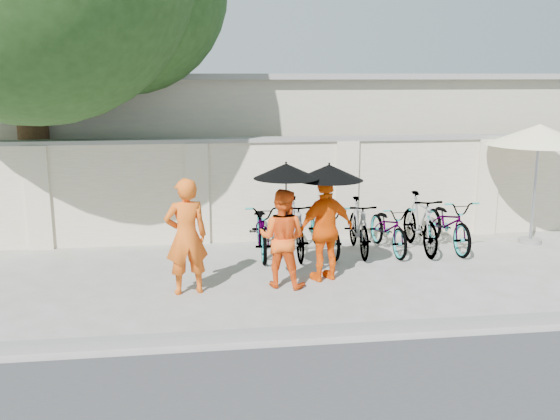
{
  "coord_description": "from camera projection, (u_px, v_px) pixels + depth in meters",
  "views": [
    {
      "loc": [
        -1.02,
        -9.07,
        3.28
      ],
      "look_at": [
        0.35,
        0.92,
        1.1
      ],
      "focal_mm": 40.0,
      "sensor_mm": 36.0,
      "label": 1
    }
  ],
  "objects": [
    {
      "name": "parasol_center",
      "position": [
        286.0,
        171.0,
        9.48
      ],
      "size": [
        1.0,
        1.0,
        1.09
      ],
      "color": "black",
      "rests_on": "ground"
    },
    {
      "name": "monk_center",
      "position": [
        282.0,
        238.0,
        9.77
      ],
      "size": [
        0.94,
        0.85,
        1.57
      ],
      "primitive_type": "imported",
      "rotation": [
        0.0,
        0.0,
        2.73
      ],
      "color": "#FF5914",
      "rests_on": "ground"
    },
    {
      "name": "ground",
      "position": [
        266.0,
        293.0,
        9.61
      ],
      "size": [
        80.0,
        80.0,
        0.0
      ],
      "primitive_type": "plane",
      "color": "#A4A29D"
    },
    {
      "name": "kerb",
      "position": [
        281.0,
        333.0,
        7.96
      ],
      "size": [
        40.0,
        0.16,
        0.12
      ],
      "primitive_type": "cube",
      "color": "gray",
      "rests_on": "ground"
    },
    {
      "name": "monk_right",
      "position": [
        326.0,
        230.0,
        10.06
      ],
      "size": [
        1.07,
        0.72,
        1.69
      ],
      "primitive_type": "imported",
      "rotation": [
        0.0,
        0.0,
        3.48
      ],
      "color": "#FF5B08",
      "rests_on": "ground"
    },
    {
      "name": "bike_2",
      "position": [
        325.0,
        227.0,
        11.74
      ],
      "size": [
        0.79,
        1.87,
        0.96
      ],
      "primitive_type": "imported",
      "rotation": [
        0.0,
        0.0,
        0.08
      ],
      "color": "#9D9CA5",
      "rests_on": "ground"
    },
    {
      "name": "bike_1",
      "position": [
        295.0,
        228.0,
        11.49
      ],
      "size": [
        0.5,
        1.78,
        1.07
      ],
      "primitive_type": "imported",
      "rotation": [
        0.0,
        0.0,
        -0.0
      ],
      "color": "#9D9CA5",
      "rests_on": "ground"
    },
    {
      "name": "bike_6",
      "position": [
        448.0,
        223.0,
        11.98
      ],
      "size": [
        0.75,
        1.95,
        1.01
      ],
      "primitive_type": "imported",
      "rotation": [
        0.0,
        0.0,
        0.04
      ],
      "color": "#9D9CA5",
      "rests_on": "ground"
    },
    {
      "name": "compound_wall",
      "position": [
        297.0,
        190.0,
        12.63
      ],
      "size": [
        20.0,
        0.3,
        2.0
      ],
      "primitive_type": "cube",
      "color": "beige",
      "rests_on": "ground"
    },
    {
      "name": "monk_left",
      "position": [
        186.0,
        236.0,
        9.43
      ],
      "size": [
        0.73,
        0.55,
        1.79
      ],
      "primitive_type": "imported",
      "rotation": [
        0.0,
        0.0,
        3.34
      ],
      "color": "#E95C15",
      "rests_on": "ground"
    },
    {
      "name": "bike_0",
      "position": [
        262.0,
        228.0,
        11.57
      ],
      "size": [
        0.75,
        1.96,
        1.02
      ],
      "primitive_type": "imported",
      "rotation": [
        0.0,
        0.0,
        -0.04
      ],
      "color": "#9D9CA5",
      "rests_on": "ground"
    },
    {
      "name": "building_behind",
      "position": [
        311.0,
        141.0,
        16.32
      ],
      "size": [
        14.0,
        6.0,
        3.2
      ],
      "primitive_type": "cube",
      "color": "#B5AD8F",
      "rests_on": "ground"
    },
    {
      "name": "parasol_right",
      "position": [
        329.0,
        172.0,
        9.79
      ],
      "size": [
        1.08,
        1.08,
        0.96
      ],
      "color": "black",
      "rests_on": "ground"
    },
    {
      "name": "bike_5",
      "position": [
        420.0,
        223.0,
        11.81
      ],
      "size": [
        0.53,
        1.84,
        1.1
      ],
      "primitive_type": "imported",
      "rotation": [
        0.0,
        0.0,
        -0.0
      ],
      "color": "#9D9CA5",
      "rests_on": "ground"
    },
    {
      "name": "bike_4",
      "position": [
        389.0,
        228.0,
        11.79
      ],
      "size": [
        0.75,
        1.8,
        0.92
      ],
      "primitive_type": "imported",
      "rotation": [
        0.0,
        0.0,
        0.08
      ],
      "color": "#9D9CA5",
      "rests_on": "ground"
    },
    {
      "name": "bike_3",
      "position": [
        359.0,
        227.0,
        11.64
      ],
      "size": [
        0.59,
        1.74,
        1.03
      ],
      "primitive_type": "imported",
      "rotation": [
        0.0,
        0.0,
        -0.06
      ],
      "color": "#9D9CA5",
      "rests_on": "ground"
    },
    {
      "name": "patio_umbrella",
      "position": [
        539.0,
        136.0,
        12.02
      ],
      "size": [
        2.15,
        2.15,
        2.37
      ],
      "rotation": [
        0.0,
        0.0,
        0.09
      ],
      "color": "gray",
      "rests_on": "ground"
    }
  ]
}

